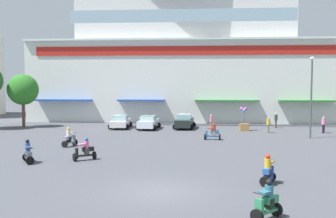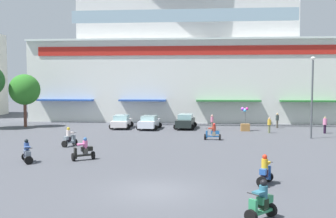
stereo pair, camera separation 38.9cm
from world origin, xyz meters
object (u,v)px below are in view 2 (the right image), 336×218
object	(u,v)px
pedestrian_0	(325,124)
pedestrian_1	(269,124)
scooter_rider_5	(213,133)
streetlamp_near	(312,91)
pedestrian_3	(212,121)
plaza_tree_0	(25,90)
scooter_rider_4	(27,153)
balloon_vendor_cart	(245,121)
parked_car_0	(122,122)
scooter_rider_0	(262,203)
scooter_rider_2	(84,151)
scooter_rider_6	(69,138)
parked_car_1	(149,122)
parked_car_2	(185,121)
scooter_rider_3	(265,172)
pedestrian_2	(277,119)

from	to	relation	value
pedestrian_0	pedestrian_1	distance (m)	5.48
scooter_rider_5	pedestrian_1	xyz separation A→B (m)	(5.73, 5.10, 0.28)
scooter_rider_5	streetlamp_near	bearing A→B (deg)	10.75
pedestrian_3	streetlamp_near	xyz separation A→B (m)	(8.82, -4.96, 3.28)
pedestrian_3	plaza_tree_0	bearing A→B (deg)	176.53
scooter_rider_4	pedestrian_1	world-z (taller)	pedestrian_1
pedestrian_1	streetlamp_near	size ratio (longest dim) A/B	0.21
plaza_tree_0	balloon_vendor_cart	xyz separation A→B (m)	(24.42, -1.37, -3.19)
parked_car_0	scooter_rider_0	world-z (taller)	scooter_rider_0
pedestrian_3	balloon_vendor_cart	size ratio (longest dim) A/B	0.67
scooter_rider_2	scooter_rider_6	size ratio (longest dim) A/B	0.98
scooter_rider_5	scooter_rider_0	bearing A→B (deg)	-86.32
plaza_tree_0	pedestrian_3	world-z (taller)	plaza_tree_0
scooter_rider_4	parked_car_0	bearing A→B (deg)	83.26
parked_car_1	scooter_rider_2	xyz separation A→B (m)	(-2.03, -16.92, -0.12)
pedestrian_3	streetlamp_near	bearing A→B (deg)	-29.37
parked_car_2	scooter_rider_4	xyz separation A→B (m)	(-9.28, -18.88, -0.19)
scooter_rider_5	balloon_vendor_cart	xyz separation A→B (m)	(3.51, 6.55, 0.42)
streetlamp_near	balloon_vendor_cart	distance (m)	7.94
pedestrian_0	balloon_vendor_cart	distance (m)	7.79
scooter_rider_2	pedestrian_3	bearing A→B (deg)	61.67
streetlamp_near	pedestrian_3	bearing A→B (deg)	150.63
parked_car_0	pedestrian_3	distance (m)	10.02
parked_car_0	scooter_rider_2	distance (m)	17.59
scooter_rider_3	pedestrian_0	size ratio (longest dim) A/B	0.92
parked_car_0	balloon_vendor_cart	size ratio (longest dim) A/B	1.77
parked_car_0	balloon_vendor_cart	world-z (taller)	balloon_vendor_cart
pedestrian_0	scooter_rider_6	bearing A→B (deg)	-156.77
scooter_rider_0	pedestrian_2	size ratio (longest dim) A/B	0.91
scooter_rider_0	streetlamp_near	bearing A→B (deg)	70.54
scooter_rider_2	balloon_vendor_cart	bearing A→B (deg)	52.97
scooter_rider_0	streetlamp_near	world-z (taller)	streetlamp_near
parked_car_0	pedestrian_1	world-z (taller)	pedestrian_1
balloon_vendor_cart	scooter_rider_6	bearing A→B (deg)	-143.87
scooter_rider_0	streetlamp_near	xyz separation A→B (m)	(7.62, 21.56, 3.62)
parked_car_1	pedestrian_3	world-z (taller)	pedestrian_3
pedestrian_2	balloon_vendor_cart	xyz separation A→B (m)	(-3.84, -2.96, 0.07)
scooter_rider_0	pedestrian_0	distance (m)	27.10
streetlamp_near	scooter_rider_0	bearing A→B (deg)	-109.46
parked_car_0	pedestrian_1	xyz separation A→B (m)	(15.59, -2.83, 0.17)
scooter_rider_5	pedestrian_0	world-z (taller)	pedestrian_0
parked_car_0	scooter_rider_3	distance (m)	25.72
scooter_rider_0	scooter_rider_4	bearing A→B (deg)	145.49
scooter_rider_2	streetlamp_near	size ratio (longest dim) A/B	0.20
parked_car_1	scooter_rider_6	xyz separation A→B (m)	(-4.82, -11.69, -0.11)
pedestrian_2	scooter_rider_5	bearing A→B (deg)	-127.66
scooter_rider_0	pedestrian_2	bearing A→B (deg)	78.34
scooter_rider_6	parked_car_0	bearing A→B (deg)	82.46
balloon_vendor_cart	scooter_rider_2	bearing A→B (deg)	-127.03
parked_car_1	scooter_rider_0	distance (m)	28.31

